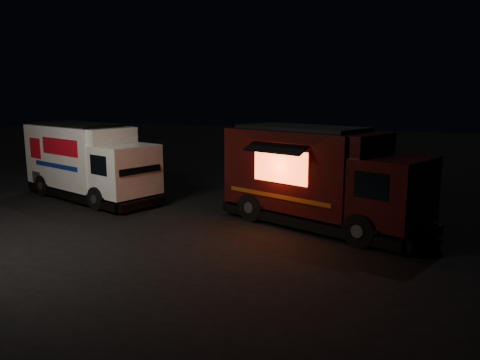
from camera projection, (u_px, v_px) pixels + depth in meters
name	position (u px, v px, depth m)	size (l,w,h in m)	color
ground	(172.00, 230.00, 13.49)	(80.00, 80.00, 0.00)	black
white_truck	(91.00, 162.00, 17.28)	(6.14, 2.09, 2.78)	white
red_truck	(324.00, 177.00, 13.64)	(6.27, 2.31, 2.92)	#35090D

